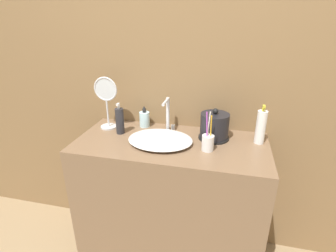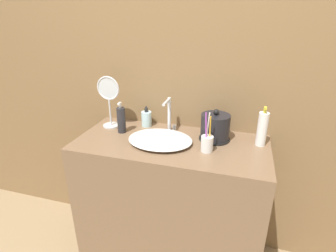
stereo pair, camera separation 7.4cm
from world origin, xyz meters
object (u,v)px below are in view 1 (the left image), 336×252
faucet (168,113)px  toothbrush_cup (208,142)px  vanity_mirror (106,99)px  shampoo_bottle (145,119)px  lotion_bottle (120,121)px  mouthwash_bottle (261,127)px  electric_kettle (214,127)px

faucet → toothbrush_cup: toothbrush_cup is taller
faucet → vanity_mirror: size_ratio=0.64×
toothbrush_cup → vanity_mirror: 0.71m
faucet → shampoo_bottle: (-0.17, 0.04, -0.07)m
vanity_mirror → lotion_bottle: bearing=-31.8°
lotion_bottle → vanity_mirror: (-0.11, 0.07, 0.11)m
faucet → shampoo_bottle: size_ratio=1.52×
toothbrush_cup → mouthwash_bottle: mouthwash_bottle is taller
faucet → electric_kettle: bearing=-8.4°
electric_kettle → mouthwash_bottle: bearing=0.1°
faucet → toothbrush_cup: size_ratio=0.98×
faucet → mouthwash_bottle: size_ratio=0.94×
mouthwash_bottle → vanity_mirror: bearing=179.3°
toothbrush_cup → vanity_mirror: (-0.67, 0.17, 0.14)m
shampoo_bottle → vanity_mirror: vanity_mirror is taller
faucet → vanity_mirror: vanity_mirror is taller
electric_kettle → vanity_mirror: bearing=179.0°
toothbrush_cup → lotion_bottle: size_ratio=1.12×
faucet → shampoo_bottle: bearing=166.8°
toothbrush_cup → mouthwash_bottle: size_ratio=0.96×
lotion_bottle → mouthwash_bottle: bearing=3.9°
lotion_bottle → vanity_mirror: size_ratio=0.59×
faucet → lotion_bottle: bearing=-160.5°
vanity_mirror → faucet: bearing=4.5°
lotion_bottle → mouthwash_bottle: mouthwash_bottle is taller
electric_kettle → lotion_bottle: bearing=-174.3°
electric_kettle → vanity_mirror: (-0.69, 0.01, 0.12)m
toothbrush_cup → mouthwash_bottle: (0.28, 0.16, 0.05)m
lotion_bottle → electric_kettle: bearing=5.7°
electric_kettle → toothbrush_cup: toothbrush_cup is taller
electric_kettle → toothbrush_cup: size_ratio=0.86×
lotion_bottle → faucet: bearing=19.5°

